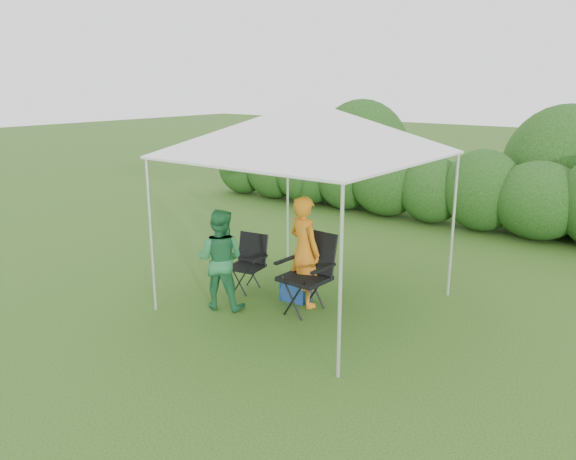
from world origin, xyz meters
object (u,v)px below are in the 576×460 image
Objects in this scene: canopy at (308,129)px; cooler at (296,288)px; chair_left at (249,259)px; woman at (220,259)px; man at (304,251)px; chair_right at (309,267)px.

canopy is 2.29m from cooler.
chair_left is 0.82m from woman.
chair_left is 0.89m from cooler.
chair_left is at bearing 17.23° from man.
cooler is (0.83, 0.08, -0.31)m from chair_left.
canopy is 1.98× the size of man.
chair_right reaches higher than cooler.
canopy reaches higher than chair_right.
chair_right is 1.23m from woman.
canopy reaches higher than woman.
chair_left is 1.94× the size of cooler.
chair_right is at bearing 163.20° from man.
canopy is 2.20× the size of woman.
canopy is 7.04× the size of cooler.
canopy reaches higher than chair_left.
chair_right reaches higher than chair_left.
canopy is 2.14m from woman.
man is (0.02, -0.09, -1.68)m from canopy.
canopy is 1.68m from man.
chair_right is at bearing -31.02° from cooler.
cooler is (-0.17, -0.03, -2.29)m from canopy.
woman is at bearing 58.94° from man.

